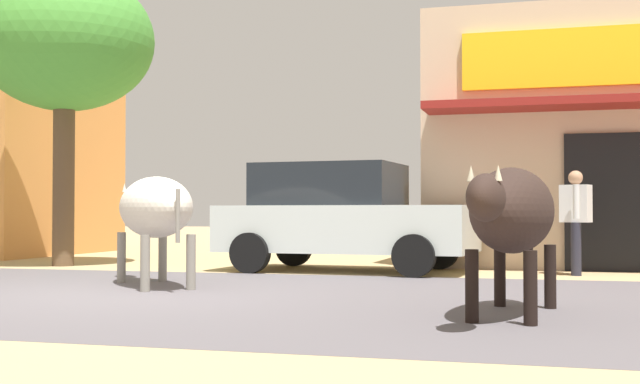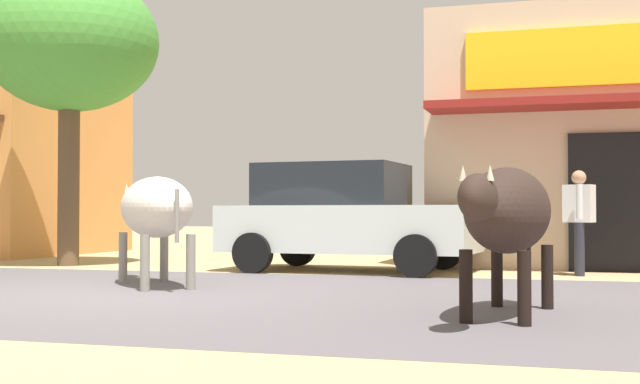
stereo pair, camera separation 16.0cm
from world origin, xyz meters
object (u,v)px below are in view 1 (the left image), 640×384
Objects in this scene: roadside_tree at (65,42)px; cow_near_brown at (154,208)px; parked_hatchback_car at (342,216)px; cow_far_dark at (512,212)px; pedestrian_by_shop at (576,214)px.

roadside_tree is 2.18× the size of cow_near_brown.
parked_hatchback_car is at bearing 62.64° from cow_near_brown.
cow_far_dark is (2.75, -4.99, 0.06)m from parked_hatchback_car.
pedestrian_by_shop reaches higher than cow_near_brown.
cow_near_brown is at bearing 156.75° from cow_far_dark.
cow_far_dark is (4.36, -1.87, -0.05)m from cow_near_brown.
parked_hatchback_car is 3.42m from pedestrian_by_shop.
cow_near_brown is 1.54× the size of pedestrian_by_shop.
roadside_tree is 3.35× the size of pedestrian_by_shop.
roadside_tree is 1.28× the size of parked_hatchback_car.
roadside_tree reaches higher than pedestrian_by_shop.
roadside_tree is 5.24m from cow_near_brown.
parked_hatchback_car is 2.62× the size of pedestrian_by_shop.
pedestrian_by_shop is at bearing 0.68° from parked_hatchback_car.
parked_hatchback_car reaches higher than cow_far_dark.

